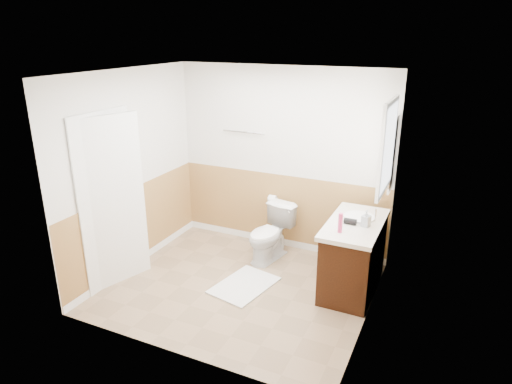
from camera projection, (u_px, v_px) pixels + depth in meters
The scene contains 32 objects.
floor at pixel (240, 287), 5.42m from camera, with size 3.00×3.00×0.00m, color #8C7051.
ceiling at pixel (237, 73), 4.58m from camera, with size 3.00×3.00×0.00m, color white.
wall_back at pixel (282, 160), 6.11m from camera, with size 3.00×3.00×0.00m, color silver.
wall_front at pixel (170, 234), 3.88m from camera, with size 3.00×3.00×0.00m, color silver.
wall_left at pixel (130, 172), 5.59m from camera, with size 3.00×3.00×0.00m, color silver.
wall_right at pixel (375, 210), 4.40m from camera, with size 3.00×3.00×0.00m, color silver.
wainscot_back at pixel (280, 212), 6.35m from camera, with size 3.00×3.00×0.00m, color #AC7D44.
wainscot_front at pixel (176, 308), 4.15m from camera, with size 3.00×3.00×0.00m, color #AC7D44.
wainscot_left at pixel (137, 228), 5.84m from camera, with size 2.60×2.60×0.00m, color #AC7D44.
wainscot_right at pixel (368, 278), 4.66m from camera, with size 2.60×2.60×0.00m, color #AC7D44.
toilet at pixel (270, 234), 5.98m from camera, with size 0.41×0.72×0.73m, color white.
bath_mat at pixel (244, 285), 5.44m from camera, with size 0.55×0.80×0.02m, color silver.
vanity_cabinet at pixel (353, 258), 5.28m from camera, with size 0.55×1.10×0.80m, color black.
vanity_knob_left at pixel (327, 245), 5.26m from camera, with size 0.03×0.03×0.03m, color silver.
vanity_knob_right at pixel (331, 238), 5.43m from camera, with size 0.03×0.03×0.03m, color silver.
countertop at pixel (355, 224), 5.14m from camera, with size 0.60×1.15×0.05m, color white.
sink_basin at pixel (359, 217), 5.25m from camera, with size 0.36×0.36×0.02m, color white.
faucet at pixel (375, 215), 5.16m from camera, with size 0.02×0.02×0.14m, color silver.
lotion_bottle at pixel (340, 223), 4.84m from camera, with size 0.05×0.05×0.22m, color #C73366.
soap_dispenser at pixel (366, 218), 4.99m from camera, with size 0.09×0.09×0.19m, color #9AA6AE.
hair_dryer_body at pixel (350, 221), 5.07m from camera, with size 0.07×0.07×0.14m, color black.
hair_dryer_handle at pixel (348, 223), 5.11m from camera, with size 0.03×0.03×0.07m, color black.
mirror_panel at pixel (394, 154), 5.25m from camera, with size 0.02×0.35×0.90m, color silver.
window_frame at pixel (387, 147), 4.75m from camera, with size 0.04×0.80×1.00m, color white.
window_glass at pixel (389, 147), 4.74m from camera, with size 0.01×0.70×0.90m, color white.
door at pixel (114, 203), 5.24m from camera, with size 0.05×0.80×2.04m, color white.
door_frame at pixel (108, 201), 5.27m from camera, with size 0.02×0.92×2.10m, color white.
door_knob at pixel (137, 200), 5.52m from camera, with size 0.06×0.06×0.06m, color silver.
towel_bar at pixel (243, 132), 6.16m from camera, with size 0.02×0.02×0.62m, color silver.
tp_holder_bar at pixel (272, 199), 6.27m from camera, with size 0.02×0.02×0.14m, color silver.
tp_roll at pixel (272, 199), 6.27m from camera, with size 0.11×0.11×0.10m, color white.
tp_sheet at pixel (272, 206), 6.31m from camera, with size 0.10×0.01×0.16m, color white.
Camera 1 is at (2.16, -4.20, 2.90)m, focal length 31.69 mm.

